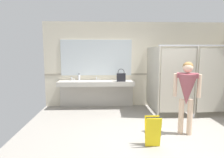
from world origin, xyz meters
name	(u,v)px	position (x,y,z in m)	size (l,w,h in m)	color
ground_plane	(166,139)	(0.00, 0.00, -0.05)	(6.43, 5.66, 0.10)	gray
wall_back	(143,64)	(0.00, 2.59, 1.37)	(6.43, 0.12, 2.73)	beige
wall_back_tile_band	(143,74)	(0.00, 2.53, 1.05)	(6.43, 0.01, 0.06)	#9E937F
vanity_counter	(96,88)	(-1.53, 2.33, 0.63)	(2.38, 0.53, 0.98)	#B2ADA3
mirror_panel	(96,58)	(-1.53, 2.52, 1.59)	(2.28, 0.02, 1.15)	silver
bathroom_stalls	(188,78)	(1.13, 1.61, 1.03)	(2.05, 1.42, 1.96)	#B2AD9E
person_standing	(187,90)	(0.45, 0.13, 0.98)	(0.53, 0.51, 1.57)	beige
handbag	(121,77)	(-0.76, 2.12, 1.01)	(0.27, 0.14, 0.39)	black
soap_dispenser	(79,77)	(-2.09, 2.40, 0.97)	(0.07, 0.07, 0.23)	white
wet_floor_sign	(153,131)	(-0.39, -0.40, 0.30)	(0.28, 0.19, 0.57)	yellow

